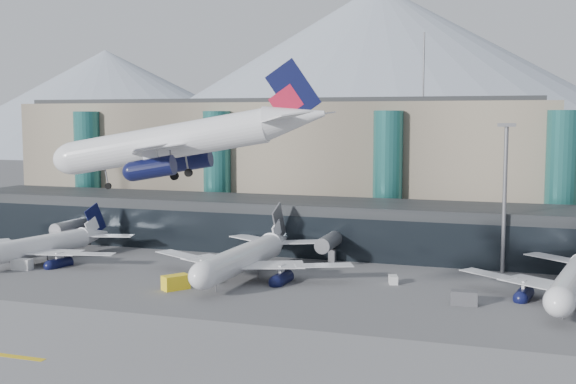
% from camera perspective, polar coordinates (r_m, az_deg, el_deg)
% --- Properties ---
extents(ground, '(900.00, 900.00, 0.00)m').
position_cam_1_polar(ground, '(90.13, -4.45, -11.25)').
color(ground, '#515154').
rests_on(ground, ground).
extents(runway_strip, '(400.00, 40.00, 0.04)m').
position_cam_1_polar(runway_strip, '(77.28, -8.93, -14.25)').
color(runway_strip, slate).
rests_on(runway_strip, ground).
extents(runway_markings, '(128.00, 1.00, 0.02)m').
position_cam_1_polar(runway_markings, '(77.27, -8.93, -14.23)').
color(runway_markings, gold).
rests_on(runway_markings, ground).
extents(concourse, '(170.00, 27.00, 10.00)m').
position_cam_1_polar(concourse, '(142.70, 4.63, -2.80)').
color(concourse, black).
rests_on(concourse, ground).
extents(terminal_main, '(130.00, 30.00, 31.00)m').
position_cam_1_polar(terminal_main, '(179.48, -0.61, 2.37)').
color(terminal_main, gray).
rests_on(terminal_main, ground).
extents(teal_towers, '(116.40, 19.40, 46.00)m').
position_cam_1_polar(teal_towers, '(161.29, 0.89, 1.46)').
color(teal_towers, '#246663').
rests_on(teal_towers, ground).
extents(mountain_ridge, '(910.00, 400.00, 110.00)m').
position_cam_1_polar(mountain_ridge, '(459.95, 16.48, 8.07)').
color(mountain_ridge, gray).
rests_on(mountain_ridge, ground).
extents(lightmast_mid, '(3.00, 1.20, 25.60)m').
position_cam_1_polar(lightmast_mid, '(127.84, 16.76, 0.21)').
color(lightmast_mid, slate).
rests_on(lightmast_mid, ground).
extents(hero_jet, '(31.98, 32.11, 10.41)m').
position_cam_1_polar(hero_jet, '(77.73, -7.40, 4.86)').
color(hero_jet, silver).
rests_on(hero_jet, ground).
extents(jet_parked_left, '(32.66, 33.52, 10.78)m').
position_cam_1_polar(jet_parked_left, '(141.67, -18.36, -3.52)').
color(jet_parked_left, silver).
rests_on(jet_parked_left, ground).
extents(jet_parked_mid, '(38.07, 37.05, 12.26)m').
position_cam_1_polar(jet_parked_mid, '(122.18, -3.01, -4.43)').
color(jet_parked_mid, silver).
rests_on(jet_parked_mid, ground).
extents(jet_parked_right, '(35.16, 35.57, 11.49)m').
position_cam_1_polar(jet_parked_right, '(114.04, 21.77, -5.75)').
color(jet_parked_right, silver).
rests_on(jet_parked_right, ground).
extents(veh_a, '(3.58, 2.29, 1.90)m').
position_cam_1_polar(veh_a, '(135.13, -20.28, -5.38)').
color(veh_a, silver).
rests_on(veh_a, ground).
extents(veh_c, '(3.79, 2.12, 2.06)m').
position_cam_1_polar(veh_c, '(106.51, 13.76, -8.13)').
color(veh_c, '#45464A').
rests_on(veh_c, ground).
extents(veh_g, '(1.91, 2.55, 1.32)m').
position_cam_1_polar(veh_g, '(117.57, 8.31, -6.88)').
color(veh_g, silver).
rests_on(veh_g, ground).
extents(veh_h, '(4.13, 4.57, 2.26)m').
position_cam_1_polar(veh_h, '(113.87, -8.86, -7.06)').
color(veh_h, yellow).
rests_on(veh_h, ground).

